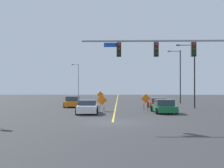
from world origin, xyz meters
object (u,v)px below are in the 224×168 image
at_px(construction_sign_right_shoulder, 146,100).
at_px(car_red_approaching, 157,103).
at_px(street_lamp_near_right, 78,79).
at_px(construction_sign_left_lane, 102,101).
at_px(car_green_distant, 164,107).
at_px(street_lamp_near_left, 179,74).
at_px(car_white_near, 87,107).
at_px(car_orange_mid, 73,102).
at_px(street_lamp_mid_left, 193,72).
at_px(traffic_signal_assembly, 177,56).
at_px(construction_sign_left_shoulder, 100,95).

height_order(construction_sign_right_shoulder, car_red_approaching, construction_sign_right_shoulder).
bearing_deg(car_red_approaching, street_lamp_near_right, 113.11).
height_order(construction_sign_left_lane, car_green_distant, construction_sign_left_lane).
distance_m(street_lamp_near_left, car_white_near, 22.05).
distance_m(street_lamp_near_left, street_lamp_near_right, 32.01).
relative_size(construction_sign_left_lane, car_orange_mid, 0.40).
relative_size(street_lamp_near_left, street_lamp_mid_left, 1.07).
height_order(street_lamp_near_right, car_red_approaching, street_lamp_near_right).
bearing_deg(construction_sign_right_shoulder, construction_sign_left_lane, -168.86).
height_order(car_orange_mid, car_green_distant, car_orange_mid).
bearing_deg(street_lamp_near_left, car_orange_mid, -152.57).
bearing_deg(construction_sign_left_lane, car_white_near, -112.02).
distance_m(traffic_signal_assembly, car_orange_mid, 20.23).
relative_size(car_white_near, car_green_distant, 0.96).
bearing_deg(construction_sign_left_lane, construction_sign_left_shoulder, 94.24).
xyz_separation_m(traffic_signal_assembly, car_green_distant, (0.26, 8.17, -4.32)).
relative_size(construction_sign_left_lane, car_green_distant, 0.38).
height_order(traffic_signal_assembly, street_lamp_mid_left, street_lamp_mid_left).
xyz_separation_m(street_lamp_near_right, car_green_distant, (14.70, -42.02, -3.88)).
distance_m(traffic_signal_assembly, construction_sign_left_lane, 12.65).
xyz_separation_m(construction_sign_left_lane, car_red_approaching, (6.65, 4.82, -0.50)).
relative_size(car_orange_mid, car_red_approaching, 1.02).
bearing_deg(traffic_signal_assembly, construction_sign_left_shoulder, 104.14).
height_order(street_lamp_mid_left, car_red_approaching, street_lamp_mid_left).
bearing_deg(construction_sign_right_shoulder, construction_sign_left_shoulder, 108.50).
distance_m(car_white_near, car_green_distant, 7.70).
relative_size(street_lamp_near_right, street_lamp_mid_left, 1.04).
xyz_separation_m(construction_sign_left_lane, construction_sign_left_shoulder, (-1.48, 19.93, 0.05)).
bearing_deg(car_green_distant, car_red_approaching, 87.98).
height_order(street_lamp_mid_left, construction_sign_left_lane, street_lamp_mid_left).
distance_m(street_lamp_near_right, car_red_approaching, 38.27).
relative_size(construction_sign_right_shoulder, car_orange_mid, 0.43).
xyz_separation_m(construction_sign_left_lane, construction_sign_right_shoulder, (4.87, 0.96, 0.10)).
height_order(traffic_signal_assembly, car_red_approaching, traffic_signal_assembly).
height_order(traffic_signal_assembly, car_white_near, traffic_signal_assembly).
height_order(street_lamp_mid_left, car_orange_mid, street_lamp_mid_left).
distance_m(construction_sign_right_shoulder, car_red_approaching, 4.30).
distance_m(street_lamp_mid_left, car_orange_mid, 15.78).
distance_m(street_lamp_mid_left, construction_sign_right_shoulder, 7.50).
xyz_separation_m(construction_sign_left_shoulder, car_orange_mid, (-2.76, -13.46, -0.48)).
distance_m(construction_sign_left_lane, car_red_approaching, 8.23).
distance_m(construction_sign_left_lane, construction_sign_left_shoulder, 19.99).
relative_size(car_white_near, car_red_approaching, 1.02).
xyz_separation_m(traffic_signal_assembly, construction_sign_right_shoulder, (-1.28, 11.32, -3.76)).
distance_m(construction_sign_right_shoulder, car_orange_mid, 10.66).
relative_size(street_lamp_near_right, construction_sign_right_shoulder, 4.40).
bearing_deg(construction_sign_right_shoulder, street_lamp_near_right, 108.70).
xyz_separation_m(construction_sign_left_lane, car_orange_mid, (-4.24, 6.47, -0.43)).
relative_size(traffic_signal_assembly, construction_sign_right_shoulder, 5.96).
xyz_separation_m(street_lamp_mid_left, car_green_distant, (-4.50, -6.24, -3.77)).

